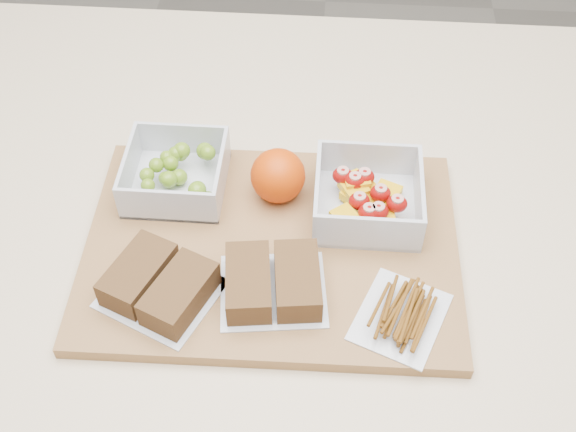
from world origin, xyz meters
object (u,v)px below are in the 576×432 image
Objects in this scene: sandwich_bag_center at (273,282)px; orange at (278,176)px; sandwich_bag_left at (159,285)px; cutting_board at (272,248)px; grape_container at (178,173)px; pretzel_bag at (401,312)px; fruit_container at (367,198)px.

orange is at bearing 92.61° from sandwich_bag_center.
orange is 0.45× the size of sandwich_bag_left.
orange is at bearing 87.97° from cutting_board.
orange is at bearing -2.85° from grape_container.
sandwich_bag_left is at bearing -146.10° from cutting_board.
grape_container is at bearing 144.49° from cutting_board.
orange is 0.22m from pretzel_bag.
fruit_container reaches higher than cutting_board.
fruit_container is 0.85× the size of sandwich_bag_left.
grape_container is (-0.12, 0.08, 0.03)m from cutting_board.
cutting_board is 0.15m from grape_container.
cutting_board is 0.12m from fruit_container.
orange is 0.14m from sandwich_bag_center.
sandwich_bag_left is at bearing 177.51° from pretzel_bag.
pretzel_bag is at bearing -2.49° from sandwich_bag_left.
orange is (0.12, -0.01, 0.01)m from grape_container.
sandwich_bag_left is (-0.11, -0.08, 0.03)m from cutting_board.
orange is (0.00, 0.08, 0.04)m from cutting_board.
cutting_board is at bearing 147.99° from pretzel_bag.
grape_container is 0.94× the size of sandwich_bag_center.
cutting_board is 3.41× the size of sandwich_bag_center.
orange reaches higher than sandwich_bag_center.
cutting_board is 3.44× the size of fruit_container.
cutting_board is 0.07m from sandwich_bag_center.
orange reaches higher than fruit_container.
grape_container reaches higher than sandwich_bag_left.
grape_container is at bearing 130.73° from sandwich_bag_center.
cutting_board is 0.17m from pretzel_bag.
fruit_container is at bearing -9.23° from orange.
sandwich_bag_center is 0.14m from pretzel_bag.
sandwich_bag_left is at bearing -87.10° from grape_container.
grape_container reaches higher than pretzel_bag.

